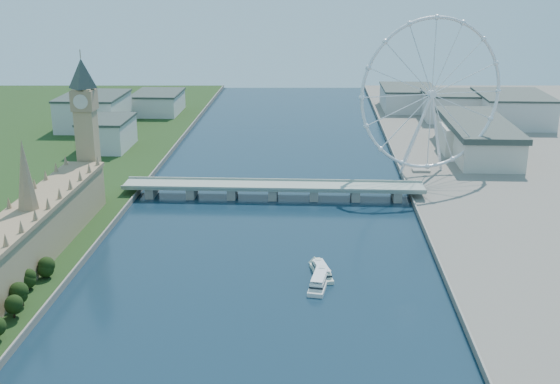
{
  "coord_description": "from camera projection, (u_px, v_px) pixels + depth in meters",
  "views": [
    {
      "loc": [
        29.26,
        -190.01,
        158.91
      ],
      "look_at": [
        9.46,
        210.0,
        32.53
      ],
      "focal_mm": 45.0,
      "sensor_mm": 36.0,
      "label": 1
    }
  ],
  "objects": [
    {
      "name": "city_skyline",
      "position": [
        324.0,
        109.0,
        756.69
      ],
      "size": [
        505.0,
        280.0,
        32.0
      ],
      "color": "beige",
      "rests_on": "ground"
    },
    {
      "name": "tour_boat_near",
      "position": [
        321.0,
        275.0,
        383.68
      ],
      "size": [
        14.49,
        30.27,
        6.48
      ],
      "primitive_type": null,
      "rotation": [
        0.0,
        0.0,
        0.25
      ],
      "color": "silver",
      "rests_on": "ground"
    },
    {
      "name": "county_hall",
      "position": [
        475.0,
        156.0,
        631.49
      ],
      "size": [
        54.0,
        144.0,
        35.0
      ],
      "primitive_type": null,
      "color": "beige",
      "rests_on": "ground"
    },
    {
      "name": "parliament_range",
      "position": [
        32.0,
        234.0,
        392.58
      ],
      "size": [
        24.0,
        200.0,
        70.0
      ],
      "color": "tan",
      "rests_on": "ground"
    },
    {
      "name": "tour_boat_far",
      "position": [
        319.0,
        286.0,
        370.68
      ],
      "size": [
        13.62,
        33.71,
        7.27
      ],
      "primitive_type": null,
      "rotation": [
        0.0,
        0.0,
        -0.16
      ],
      "color": "silver",
      "rests_on": "ground"
    },
    {
      "name": "westminster_bridge",
      "position": [
        273.0,
        189.0,
        513.93
      ],
      "size": [
        220.0,
        22.0,
        9.5
      ],
      "color": "gray",
      "rests_on": "ground"
    },
    {
      "name": "big_ben",
      "position": [
        85.0,
        112.0,
        480.97
      ],
      "size": [
        20.02,
        20.02,
        110.0
      ],
      "color": "tan",
      "rests_on": "ground"
    },
    {
      "name": "london_eye",
      "position": [
        432.0,
        95.0,
        542.41
      ],
      "size": [
        113.6,
        39.12,
        124.3
      ],
      "color": "silver",
      "rests_on": "ground"
    }
  ]
}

